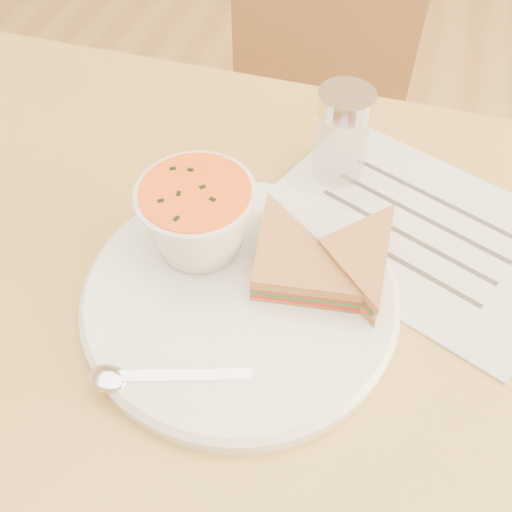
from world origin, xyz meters
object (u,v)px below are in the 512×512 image
(soup_bowl, at_px, (198,221))
(chair_far, at_px, (293,184))
(dining_table, at_px, (246,427))
(condiment_shaker, at_px, (341,136))
(plate, at_px, (240,296))

(soup_bowl, bearing_deg, chair_far, 91.25)
(dining_table, distance_m, soup_bowl, 0.43)
(soup_bowl, relative_size, condiment_shaker, 1.03)
(condiment_shaker, bearing_deg, chair_far, 109.99)
(chair_far, height_order, condiment_shaker, condiment_shaker)
(plate, bearing_deg, soup_bowl, 142.73)
(chair_far, bearing_deg, dining_table, 98.31)
(chair_far, distance_m, soup_bowl, 0.64)
(soup_bowl, xyz_separation_m, condiment_shaker, (0.11, 0.17, 0.00))
(chair_far, height_order, soup_bowl, soup_bowl)
(dining_table, bearing_deg, soup_bowl, 159.85)
(chair_far, xyz_separation_m, condiment_shaker, (0.12, -0.33, 0.40))
(chair_far, xyz_separation_m, soup_bowl, (0.01, -0.49, 0.40))
(chair_far, bearing_deg, soup_bowl, 93.09)
(plate, height_order, soup_bowl, soup_bowl)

